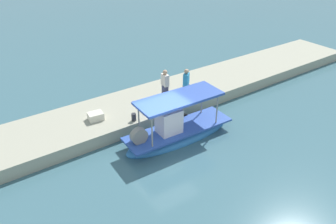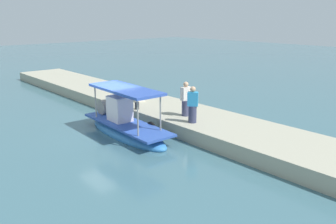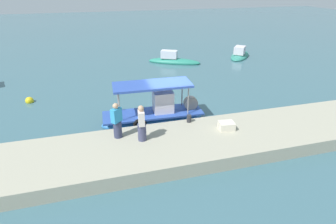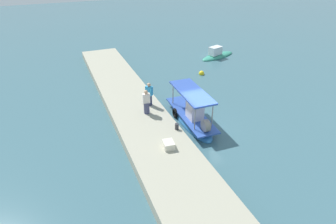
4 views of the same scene
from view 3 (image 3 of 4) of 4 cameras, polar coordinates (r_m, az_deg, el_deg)
The scene contains 10 objects.
ground_plane at distance 16.37m, azimuth 0.20°, elevation -0.84°, with size 120.00×120.00×0.00m, color #3D6570.
dock_quay at distance 13.07m, azimuth 4.66°, elevation -6.83°, with size 36.00×3.78×0.68m, color #A7A28C.
main_fishing_boat at distance 15.58m, azimuth -2.78°, elevation -0.65°, with size 5.93×1.82×2.68m.
fisherman_near_bollard at distance 12.79m, azimuth -10.68°, elevation -2.10°, with size 0.56×0.55×1.75m.
fisherman_by_crate at distance 12.39m, azimuth -5.56°, elevation -2.71°, with size 0.42×0.52×1.76m.
mooring_bollard at distance 14.21m, azimuth 4.44°, elevation -1.38°, with size 0.24×0.24×0.40m, color #2D2D33.
cargo_crate at distance 13.82m, azimuth 12.20°, elevation -2.83°, with size 0.75×0.60×0.38m, color beige.
marker_buoy at distance 20.40m, azimuth -27.11°, elevation 2.11°, with size 0.52×0.52×0.52m.
moored_boat_near at distance 27.04m, azimuth 1.15°, elevation 10.73°, with size 5.18×3.50×1.45m.
moored_boat_mid at distance 30.26m, azimuth 14.86°, elevation 11.52°, with size 4.08×4.39×1.42m.
Camera 3 is at (-3.88, -14.05, 7.45)m, focal length 28.99 mm.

